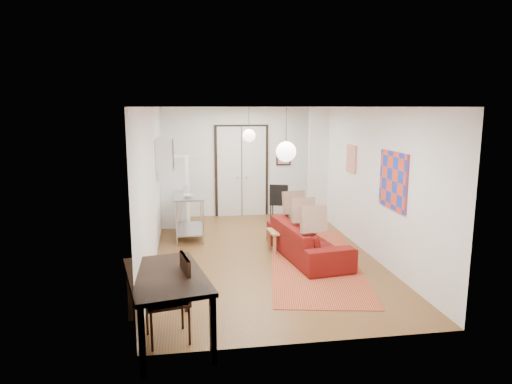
{
  "coord_description": "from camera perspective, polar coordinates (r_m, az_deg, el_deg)",
  "views": [
    {
      "loc": [
        -1.46,
        -8.59,
        2.89
      ],
      "look_at": [
        -0.12,
        0.16,
        1.25
      ],
      "focal_mm": 32.0,
      "sensor_mm": 36.0,
      "label": 1
    }
  ],
  "objects": [
    {
      "name": "dining_chair_far",
      "position": [
        6.0,
        -11.06,
        -11.85
      ],
      "size": [
        0.61,
        0.78,
        1.08
      ],
      "rotation": [
        0.0,
        0.0,
        -1.37
      ],
      "color": "#362211",
      "rests_on": "floor"
    },
    {
      "name": "double_doors",
      "position": [
        12.25,
        -1.81,
        2.56
      ],
      "size": [
        1.44,
        0.06,
        2.5
      ],
      "primitive_type": "cube",
      "color": "silver",
      "rests_on": "wall_back"
    },
    {
      "name": "print_left",
      "position": [
        10.65,
        -12.03,
        5.2
      ],
      "size": [
        0.03,
        0.44,
        0.54
      ],
      "primitive_type": "cube",
      "color": "#92623D",
      "rests_on": "wall_left"
    },
    {
      "name": "potted_plant",
      "position": [
        9.41,
        5.09,
        -3.45
      ],
      "size": [
        0.35,
        0.4,
        0.41
      ],
      "primitive_type": "imported",
      "rotation": [
        0.0,
        0.0,
        0.08
      ],
      "color": "#2D5A28",
      "rests_on": "coffee_table"
    },
    {
      "name": "fridge",
      "position": [
        11.36,
        -10.05,
        0.08
      ],
      "size": [
        0.69,
        0.69,
        1.74
      ],
      "primitive_type": "cube",
      "rotation": [
        0.0,
        0.0,
        -0.14
      ],
      "color": "white",
      "rests_on": "floor"
    },
    {
      "name": "sofa",
      "position": [
        9.01,
        6.44,
        -6.0
      ],
      "size": [
        1.24,
        2.46,
        0.69
      ],
      "primitive_type": "imported",
      "rotation": [
        0.0,
        0.0,
        1.71
      ],
      "color": "maroon",
      "rests_on": "floor"
    },
    {
      "name": "floor",
      "position": [
        9.18,
        0.88,
        -7.85
      ],
      "size": [
        7.0,
        7.0,
        0.0
      ],
      "primitive_type": "plane",
      "color": "brown",
      "rests_on": "ground"
    },
    {
      "name": "kilim_rug",
      "position": [
        8.87,
        7.29,
        -8.57
      ],
      "size": [
        2.37,
        4.52,
        0.01
      ],
      "primitive_type": "cube",
      "rotation": [
        0.0,
        0.0,
        -0.18
      ],
      "color": "#BE4D2F",
      "rests_on": "floor"
    },
    {
      "name": "painting_abstract",
      "position": [
        10.1,
        11.85,
        4.07
      ],
      "size": [
        0.05,
        0.5,
        0.6
      ],
      "primitive_type": "cube",
      "color": "beige",
      "rests_on": "wall_right"
    },
    {
      "name": "bowl",
      "position": [
        9.98,
        -8.39,
        -0.48
      ],
      "size": [
        0.23,
        0.23,
        0.06
      ],
      "primitive_type": "imported",
      "rotation": [
        0.0,
        0.0,
        0.01
      ],
      "color": "white",
      "rests_on": "kitchen_counter"
    },
    {
      "name": "wall_front",
      "position": [
        5.49,
        7.06,
        -4.79
      ],
      "size": [
        4.2,
        0.02,
        2.9
      ],
      "primitive_type": "cube",
      "color": "white",
      "rests_on": "floor"
    },
    {
      "name": "coffee_table",
      "position": [
        9.45,
        4.47,
        -5.03
      ],
      "size": [
        0.99,
        0.6,
        0.42
      ],
      "rotation": [
        0.0,
        0.0,
        0.08
      ],
      "color": "tan",
      "rests_on": "floor"
    },
    {
      "name": "wall_back",
      "position": [
        12.27,
        -1.84,
        3.75
      ],
      "size": [
        4.2,
        0.02,
        2.9
      ],
      "primitive_type": "cube",
      "color": "white",
      "rests_on": "floor"
    },
    {
      "name": "stub_partition",
      "position": [
        11.72,
        7.76,
        3.34
      ],
      "size": [
        0.5,
        0.1,
        2.9
      ],
      "primitive_type": "cube",
      "color": "white",
      "rests_on": "floor"
    },
    {
      "name": "wall_cabinet",
      "position": [
        10.15,
        -11.32,
        4.69
      ],
      "size": [
        0.35,
        1.0,
        0.7
      ],
      "primitive_type": "cube",
      "color": "white",
      "rests_on": "wall_left"
    },
    {
      "name": "pendant_front",
      "position": [
        6.78,
        3.77,
        5.06
      ],
      "size": [
        0.3,
        0.3,
        0.8
      ],
      "color": "white",
      "rests_on": "ceiling"
    },
    {
      "name": "dining_table",
      "position": [
        5.85,
        -11.15,
        -10.92
      ],
      "size": [
        1.2,
        1.72,
        0.87
      ],
      "rotation": [
        0.0,
        0.0,
        0.2
      ],
      "color": "black",
      "rests_on": "floor"
    },
    {
      "name": "wall_right",
      "position": [
        9.41,
        13.61,
        1.4
      ],
      "size": [
        0.02,
        7.0,
        2.9
      ],
      "primitive_type": "cube",
      "color": "white",
      "rests_on": "floor"
    },
    {
      "name": "soap_bottle",
      "position": [
        10.5,
        -8.7,
        0.48
      ],
      "size": [
        0.09,
        0.09,
        0.2
      ],
      "primitive_type": "imported",
      "rotation": [
        0.0,
        0.0,
        0.01
      ],
      "color": "teal",
      "rests_on": "kitchen_counter"
    },
    {
      "name": "poster_back",
      "position": [
        12.41,
        3.47,
        4.51
      ],
      "size": [
        0.4,
        0.03,
        0.5
      ],
      "primitive_type": "cube",
      "color": "red",
      "rests_on": "wall_back"
    },
    {
      "name": "wall_left",
      "position": [
        8.74,
        -12.8,
        0.74
      ],
      "size": [
        0.02,
        7.0,
        2.9
      ],
      "primitive_type": "cube",
      "color": "white",
      "rests_on": "floor"
    },
    {
      "name": "kitchen_counter",
      "position": [
        10.34,
        -8.36,
        -2.14
      ],
      "size": [
        0.65,
        1.29,
        0.98
      ],
      "rotation": [
        0.0,
        0.0,
        0.01
      ],
      "color": "#B6B8BB",
      "rests_on": "floor"
    },
    {
      "name": "painting_popart",
      "position": [
        8.25,
        16.79,
        1.39
      ],
      "size": [
        0.05,
        1.0,
        1.0
      ],
      "primitive_type": "cube",
      "color": "red",
      "rests_on": "wall_right"
    },
    {
      "name": "dining_chair_near",
      "position": [
        6.0,
        -11.06,
        -11.85
      ],
      "size": [
        0.61,
        0.78,
        1.08
      ],
      "rotation": [
        0.0,
        0.0,
        -1.37
      ],
      "color": "#362211",
      "rests_on": "floor"
    },
    {
      "name": "pendant_back",
      "position": [
        10.71,
        -0.89,
        7.07
      ],
      "size": [
        0.3,
        0.3,
        0.8
      ],
      "color": "white",
      "rests_on": "ceiling"
    },
    {
      "name": "black_side_chair",
      "position": [
        11.72,
        2.88,
        -0.84
      ],
      "size": [
        0.58,
        0.59,
        1.0
      ],
      "rotation": [
        0.0,
        0.0,
        2.83
      ],
      "color": "black",
      "rests_on": "floor"
    },
    {
      "name": "ceiling",
      "position": [
        8.72,
        0.93,
        10.56
      ],
      "size": [
        4.2,
        7.0,
        0.02
      ],
      "primitive_type": "cube",
      "color": "white",
      "rests_on": "wall_back"
    }
  ]
}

